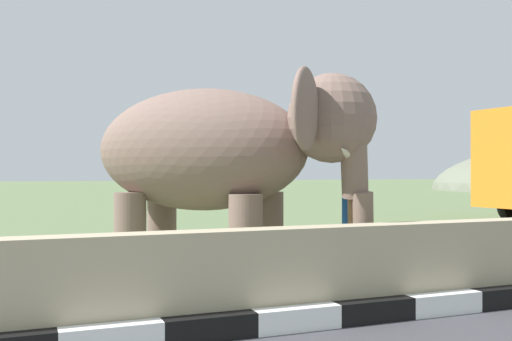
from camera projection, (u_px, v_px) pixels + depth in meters
The scene contains 3 objects.
barrier_parapet at pixel (210, 281), 5.81m from camera, with size 28.00×0.36×1.00m, color tan.
elephant at pixel (224, 152), 8.11m from camera, with size 3.89×3.77×2.86m.
person_handler at pixel (351, 220), 8.05m from camera, with size 0.42×0.60×1.66m.
Camera 1 is at (0.25, -1.11, 1.58)m, focal length 41.36 mm.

